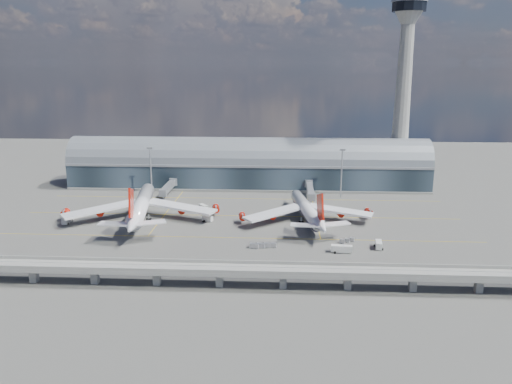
{
  "coord_description": "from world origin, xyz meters",
  "views": [
    {
      "loc": [
        19.21,
        -199.16,
        68.33
      ],
      "look_at": [
        8.05,
        10.0,
        14.0
      ],
      "focal_mm": 35.0,
      "sensor_mm": 36.0,
      "label": 1
    }
  ],
  "objects_px": {
    "service_truck_0": "(67,220)",
    "cargo_train_1": "(263,245)",
    "floodlight_mast_right": "(342,172)",
    "service_truck_5": "(203,207)",
    "control_tower": "(403,94)",
    "service_truck_1": "(208,219)",
    "airliner_right": "(307,211)",
    "cargo_train_0": "(263,246)",
    "airliner_left": "(141,206)",
    "cargo_train_2": "(347,240)",
    "service_truck_3": "(379,245)",
    "floodlight_mast_left": "(151,170)",
    "service_truck_2": "(342,249)",
    "service_truck_4": "(320,206)"
  },
  "relations": [
    {
      "from": "control_tower",
      "to": "floodlight_mast_right",
      "type": "height_order",
      "value": "control_tower"
    },
    {
      "from": "floodlight_mast_right",
      "to": "cargo_train_0",
      "type": "relative_size",
      "value": 3.52
    },
    {
      "from": "service_truck_1",
      "to": "service_truck_5",
      "type": "relative_size",
      "value": 0.93
    },
    {
      "from": "floodlight_mast_left",
      "to": "service_truck_1",
      "type": "height_order",
      "value": "floodlight_mast_left"
    },
    {
      "from": "control_tower",
      "to": "service_truck_0",
      "type": "xyz_separation_m",
      "value": [
        -159.84,
        -77.87,
        -50.08
      ]
    },
    {
      "from": "floodlight_mast_right",
      "to": "cargo_train_1",
      "type": "height_order",
      "value": "floodlight_mast_right"
    },
    {
      "from": "floodlight_mast_right",
      "to": "service_truck_3",
      "type": "height_order",
      "value": "floodlight_mast_right"
    },
    {
      "from": "floodlight_mast_right",
      "to": "service_truck_0",
      "type": "relative_size",
      "value": 3.53
    },
    {
      "from": "cargo_train_2",
      "to": "service_truck_3",
      "type": "bearing_deg",
      "value": -93.8
    },
    {
      "from": "service_truck_1",
      "to": "service_truck_5",
      "type": "height_order",
      "value": "service_truck_1"
    },
    {
      "from": "floodlight_mast_right",
      "to": "cargo_train_1",
      "type": "relative_size",
      "value": 2.41
    },
    {
      "from": "service_truck_2",
      "to": "service_truck_3",
      "type": "xyz_separation_m",
      "value": [
        14.54,
        5.13,
        -0.03
      ]
    },
    {
      "from": "service_truck_2",
      "to": "service_truck_4",
      "type": "relative_size",
      "value": 1.57
    },
    {
      "from": "control_tower",
      "to": "cargo_train_2",
      "type": "distance_m",
      "value": 115.5
    },
    {
      "from": "airliner_right",
      "to": "cargo_train_1",
      "type": "distance_m",
      "value": 37.72
    },
    {
      "from": "control_tower",
      "to": "service_truck_3",
      "type": "xyz_separation_m",
      "value": [
        -28.76,
        -101.95,
        -50.2
      ]
    },
    {
      "from": "floodlight_mast_left",
      "to": "airliner_left",
      "type": "xyz_separation_m",
      "value": [
        6.54,
        -43.91,
        -7.2
      ]
    },
    {
      "from": "floodlight_mast_right",
      "to": "cargo_train_2",
      "type": "distance_m",
      "value": 69.11
    },
    {
      "from": "service_truck_3",
      "to": "cargo_train_1",
      "type": "height_order",
      "value": "service_truck_3"
    },
    {
      "from": "service_truck_0",
      "to": "cargo_train_0",
      "type": "xyz_separation_m",
      "value": [
        87.02,
        -25.8,
        -0.72
      ]
    },
    {
      "from": "floodlight_mast_left",
      "to": "service_truck_3",
      "type": "relative_size",
      "value": 4.24
    },
    {
      "from": "service_truck_1",
      "to": "cargo_train_2",
      "type": "bearing_deg",
      "value": -86.4
    },
    {
      "from": "airliner_left",
      "to": "service_truck_1",
      "type": "xyz_separation_m",
      "value": [
        29.91,
        -0.48,
        -5.07
      ]
    },
    {
      "from": "airliner_right",
      "to": "service_truck_1",
      "type": "distance_m",
      "value": 44.29
    },
    {
      "from": "control_tower",
      "to": "service_truck_5",
      "type": "relative_size",
      "value": 18.65
    },
    {
      "from": "service_truck_3",
      "to": "cargo_train_2",
      "type": "bearing_deg",
      "value": 158.02
    },
    {
      "from": "floodlight_mast_left",
      "to": "cargo_train_1",
      "type": "relative_size",
      "value": 2.41
    },
    {
      "from": "service_truck_0",
      "to": "cargo_train_0",
      "type": "height_order",
      "value": "service_truck_0"
    },
    {
      "from": "service_truck_4",
      "to": "cargo_train_1",
      "type": "height_order",
      "value": "service_truck_4"
    },
    {
      "from": "airliner_left",
      "to": "service_truck_1",
      "type": "bearing_deg",
      "value": -9.98
    },
    {
      "from": "service_truck_4",
      "to": "cargo_train_2",
      "type": "relative_size",
      "value": 0.77
    },
    {
      "from": "service_truck_0",
      "to": "service_truck_4",
      "type": "relative_size",
      "value": 1.44
    },
    {
      "from": "service_truck_1",
      "to": "airliner_left",
      "type": "bearing_deg",
      "value": 114.35
    },
    {
      "from": "service_truck_4",
      "to": "cargo_train_0",
      "type": "distance_m",
      "value": 60.06
    },
    {
      "from": "service_truck_0",
      "to": "floodlight_mast_left",
      "type": "bearing_deg",
      "value": 63.67
    },
    {
      "from": "airliner_left",
      "to": "service_truck_0",
      "type": "xyz_separation_m",
      "value": [
        -31.38,
        -5.95,
        -4.87
      ]
    },
    {
      "from": "floodlight_mast_right",
      "to": "service_truck_5",
      "type": "relative_size",
      "value": 4.65
    },
    {
      "from": "cargo_train_2",
      "to": "service_truck_0",
      "type": "bearing_deg",
      "value": 107.02
    },
    {
      "from": "service_truck_3",
      "to": "service_truck_2",
      "type": "bearing_deg",
      "value": -153.25
    },
    {
      "from": "airliner_left",
      "to": "cargo_train_0",
      "type": "height_order",
      "value": "airliner_left"
    },
    {
      "from": "service_truck_0",
      "to": "service_truck_4",
      "type": "distance_m",
      "value": 116.08
    },
    {
      "from": "airliner_left",
      "to": "service_truck_2",
      "type": "distance_m",
      "value": 92.28
    },
    {
      "from": "floodlight_mast_left",
      "to": "floodlight_mast_right",
      "type": "height_order",
      "value": "same"
    },
    {
      "from": "service_truck_0",
      "to": "cargo_train_1",
      "type": "relative_size",
      "value": 0.68
    },
    {
      "from": "cargo_train_1",
      "to": "service_truck_3",
      "type": "bearing_deg",
      "value": -81.31
    },
    {
      "from": "floodlight_mast_right",
      "to": "service_truck_1",
      "type": "distance_m",
      "value": 78.49
    },
    {
      "from": "floodlight_mast_right",
      "to": "service_truck_5",
      "type": "height_order",
      "value": "floodlight_mast_right"
    },
    {
      "from": "service_truck_4",
      "to": "cargo_train_2",
      "type": "bearing_deg",
      "value": -64.87
    },
    {
      "from": "control_tower",
      "to": "service_truck_3",
      "type": "height_order",
      "value": "control_tower"
    },
    {
      "from": "service_truck_0",
      "to": "airliner_right",
      "type": "bearing_deg",
      "value": 4.02
    }
  ]
}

